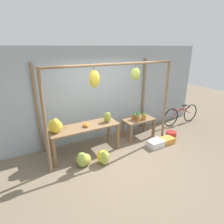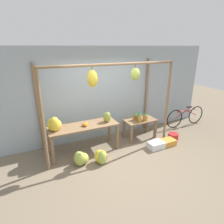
{
  "view_description": "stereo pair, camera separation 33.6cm",
  "coord_description": "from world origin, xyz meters",
  "px_view_note": "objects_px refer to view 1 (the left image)",
  "views": [
    {
      "loc": [
        -2.29,
        -3.39,
        2.78
      ],
      "look_at": [
        0.14,
        0.93,
        1.04
      ],
      "focal_mm": 30.0,
      "sensor_mm": 36.0,
      "label": 1
    },
    {
      "loc": [
        -1.99,
        -3.55,
        2.78
      ],
      "look_at": [
        0.14,
        0.93,
        1.04
      ],
      "focal_mm": 30.0,
      "sensor_mm": 36.0,
      "label": 2
    }
  ],
  "objects_px": {
    "banana_pile_ground_left": "(83,160)",
    "papaya_pile": "(107,117)",
    "fruit_crate_purple": "(167,140)",
    "banana_pile_ground_right": "(104,157)",
    "fruit_crate_white": "(156,143)",
    "pineapple_cluster": "(139,116)",
    "blue_bucket": "(171,135)",
    "orange_pile": "(86,125)",
    "banana_pile_on_table": "(55,126)",
    "parked_bicycle": "(181,115)"
  },
  "relations": [
    {
      "from": "fruit_crate_white",
      "to": "papaya_pile",
      "type": "xyz_separation_m",
      "value": [
        -1.25,
        0.67,
        0.83
      ]
    },
    {
      "from": "pineapple_cluster",
      "to": "banana_pile_ground_left",
      "type": "bearing_deg",
      "value": -164.95
    },
    {
      "from": "banana_pile_ground_left",
      "to": "papaya_pile",
      "type": "relative_size",
      "value": 1.59
    },
    {
      "from": "fruit_crate_purple",
      "to": "fruit_crate_white",
      "type": "bearing_deg",
      "value": 178.66
    },
    {
      "from": "orange_pile",
      "to": "pineapple_cluster",
      "type": "bearing_deg",
      "value": 1.62
    },
    {
      "from": "banana_pile_ground_left",
      "to": "fruit_crate_purple",
      "type": "bearing_deg",
      "value": -3.38
    },
    {
      "from": "pineapple_cluster",
      "to": "banana_pile_ground_left",
      "type": "height_order",
      "value": "pineapple_cluster"
    },
    {
      "from": "fruit_crate_white",
      "to": "blue_bucket",
      "type": "height_order",
      "value": "blue_bucket"
    },
    {
      "from": "parked_bicycle",
      "to": "fruit_crate_purple",
      "type": "distance_m",
      "value": 1.79
    },
    {
      "from": "parked_bicycle",
      "to": "fruit_crate_purple",
      "type": "bearing_deg",
      "value": -150.64
    },
    {
      "from": "orange_pile",
      "to": "banana_pile_ground_right",
      "type": "bearing_deg",
      "value": -75.04
    },
    {
      "from": "blue_bucket",
      "to": "banana_pile_ground_right",
      "type": "bearing_deg",
      "value": -175.88
    },
    {
      "from": "banana_pile_on_table",
      "to": "pineapple_cluster",
      "type": "relative_size",
      "value": 1.07
    },
    {
      "from": "papaya_pile",
      "to": "banana_pile_on_table",
      "type": "bearing_deg",
      "value": 178.18
    },
    {
      "from": "banana_pile_on_table",
      "to": "blue_bucket",
      "type": "xyz_separation_m",
      "value": [
        3.46,
        -0.53,
        -0.85
      ]
    },
    {
      "from": "banana_pile_on_table",
      "to": "pineapple_cluster",
      "type": "xyz_separation_m",
      "value": [
        2.52,
        -0.01,
        -0.21
      ]
    },
    {
      "from": "fruit_crate_white",
      "to": "blue_bucket",
      "type": "distance_m",
      "value": 0.83
    },
    {
      "from": "pineapple_cluster",
      "to": "banana_pile_ground_left",
      "type": "relative_size",
      "value": 0.87
    },
    {
      "from": "orange_pile",
      "to": "pineapple_cluster",
      "type": "height_order",
      "value": "pineapple_cluster"
    },
    {
      "from": "papaya_pile",
      "to": "orange_pile",
      "type": "bearing_deg",
      "value": -178.3
    },
    {
      "from": "pineapple_cluster",
      "to": "blue_bucket",
      "type": "bearing_deg",
      "value": -28.7
    },
    {
      "from": "banana_pile_on_table",
      "to": "banana_pile_ground_right",
      "type": "relative_size",
      "value": 1.06
    },
    {
      "from": "banana_pile_on_table",
      "to": "banana_pile_ground_left",
      "type": "bearing_deg",
      "value": -50.72
    },
    {
      "from": "fruit_crate_purple",
      "to": "banana_pile_ground_right",
      "type": "bearing_deg",
      "value": 179.73
    },
    {
      "from": "orange_pile",
      "to": "fruit_crate_purple",
      "type": "xyz_separation_m",
      "value": [
        2.33,
        -0.66,
        -0.74
      ]
    },
    {
      "from": "banana_pile_ground_left",
      "to": "fruit_crate_white",
      "type": "height_order",
      "value": "banana_pile_ground_left"
    },
    {
      "from": "orange_pile",
      "to": "pineapple_cluster",
      "type": "relative_size",
      "value": 0.43
    },
    {
      "from": "banana_pile_on_table",
      "to": "papaya_pile",
      "type": "relative_size",
      "value": 1.48
    },
    {
      "from": "banana_pile_ground_right",
      "to": "orange_pile",
      "type": "bearing_deg",
      "value": 104.96
    },
    {
      "from": "banana_pile_on_table",
      "to": "parked_bicycle",
      "type": "relative_size",
      "value": 0.26
    },
    {
      "from": "banana_pile_ground_left",
      "to": "fruit_crate_white",
      "type": "relative_size",
      "value": 1.04
    },
    {
      "from": "banana_pile_on_table",
      "to": "pineapple_cluster",
      "type": "bearing_deg",
      "value": -0.32
    },
    {
      "from": "banana_pile_on_table",
      "to": "fruit_crate_white",
      "type": "bearing_deg",
      "value": -15.03
    },
    {
      "from": "banana_pile_ground_left",
      "to": "blue_bucket",
      "type": "relative_size",
      "value": 1.48
    },
    {
      "from": "blue_bucket",
      "to": "parked_bicycle",
      "type": "distance_m",
      "value": 1.38
    },
    {
      "from": "banana_pile_ground_left",
      "to": "banana_pile_ground_right",
      "type": "distance_m",
      "value": 0.5
    },
    {
      "from": "orange_pile",
      "to": "blue_bucket",
      "type": "relative_size",
      "value": 0.55
    },
    {
      "from": "pineapple_cluster",
      "to": "banana_pile_ground_right",
      "type": "height_order",
      "value": "pineapple_cluster"
    },
    {
      "from": "pineapple_cluster",
      "to": "fruit_crate_purple",
      "type": "bearing_deg",
      "value": -50.81
    },
    {
      "from": "orange_pile",
      "to": "fruit_crate_purple",
      "type": "bearing_deg",
      "value": -15.8
    },
    {
      "from": "parked_bicycle",
      "to": "papaya_pile",
      "type": "xyz_separation_m",
      "value": [
        -3.24,
        -0.19,
        0.57
      ]
    },
    {
      "from": "banana_pile_ground_right",
      "to": "parked_bicycle",
      "type": "bearing_deg",
      "value": 13.07
    },
    {
      "from": "orange_pile",
      "to": "banana_pile_ground_left",
      "type": "xyz_separation_m",
      "value": [
        -0.3,
        -0.5,
        -0.66
      ]
    },
    {
      "from": "banana_pile_on_table",
      "to": "blue_bucket",
      "type": "bearing_deg",
      "value": -8.71
    },
    {
      "from": "fruit_crate_white",
      "to": "fruit_crate_purple",
      "type": "bearing_deg",
      "value": -1.34
    },
    {
      "from": "banana_pile_ground_right",
      "to": "blue_bucket",
      "type": "height_order",
      "value": "banana_pile_ground_right"
    },
    {
      "from": "parked_bicycle",
      "to": "pineapple_cluster",
      "type": "bearing_deg",
      "value": -175.67
    },
    {
      "from": "banana_pile_ground_left",
      "to": "papaya_pile",
      "type": "height_order",
      "value": "papaya_pile"
    },
    {
      "from": "banana_pile_ground_right",
      "to": "banana_pile_on_table",
      "type": "bearing_deg",
      "value": 142.89
    },
    {
      "from": "banana_pile_on_table",
      "to": "banana_pile_ground_right",
      "type": "bearing_deg",
      "value": -37.11
    }
  ]
}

